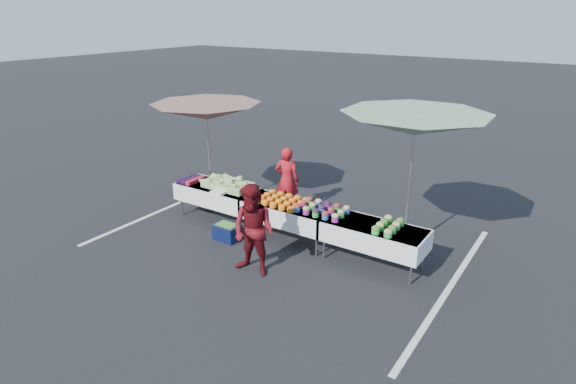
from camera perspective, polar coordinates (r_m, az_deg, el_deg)
The scene contains 17 objects.
ground at distance 9.60m, azimuth 0.00°, elevation -5.58°, with size 80.00×80.00×0.00m, color black.
stripe_left at distance 11.53m, azimuth -13.37°, elevation -1.51°, with size 0.10×5.00×0.00m, color silver.
stripe_right at distance 8.49m, azimuth 18.64°, elevation -10.61°, with size 0.10×5.00×0.00m, color silver.
table_left at distance 10.39m, azimuth -8.30°, elevation -0.19°, with size 1.86×0.81×0.75m.
table_center at distance 9.36m, azimuth 0.00°, elevation -2.39°, with size 1.86×0.81×0.75m.
table_right at distance 8.58m, azimuth 10.10°, elevation -4.97°, with size 1.86×0.81×0.75m.
berry_punnets at distance 10.74m, azimuth -11.40°, elevation 1.49°, with size 0.40×0.54×0.08m.
corn_pile at distance 10.18m, azimuth -7.15°, elevation 0.95°, with size 1.16×0.57×0.26m.
plastic_bags at distance 9.93m, azimuth -8.20°, elevation -0.02°, with size 0.30×0.25×0.05m, color white.
carrot_bowls at distance 9.35m, azimuth -0.80°, elevation -0.98°, with size 0.95×0.69×0.11m.
potato_cups at distance 8.90m, azimuth 4.03°, elevation -1.97°, with size 0.94×0.58×0.16m.
bean_baskets at distance 8.39m, azimuth 11.79°, elevation -3.93°, with size 0.36×0.68×0.15m.
vendor at distance 10.60m, azimuth -0.13°, elevation 1.42°, with size 0.55×0.36×1.50m, color #AF141C.
customer at distance 8.10m, azimuth -4.11°, elevation -4.59°, with size 0.78×0.61×1.60m, color #610E14.
umbrella_left at distance 10.60m, azimuth -9.64°, elevation 9.30°, with size 2.46×2.46×2.43m.
umbrella_right at distance 8.61m, azimuth 14.80°, elevation 7.66°, with size 3.36×3.36×2.66m.
storage_bin at distance 9.60m, azimuth -7.23°, elevation -4.68°, with size 0.49×0.36×0.32m.
Camera 1 is at (4.76, -7.16, 4.27)m, focal length 30.00 mm.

